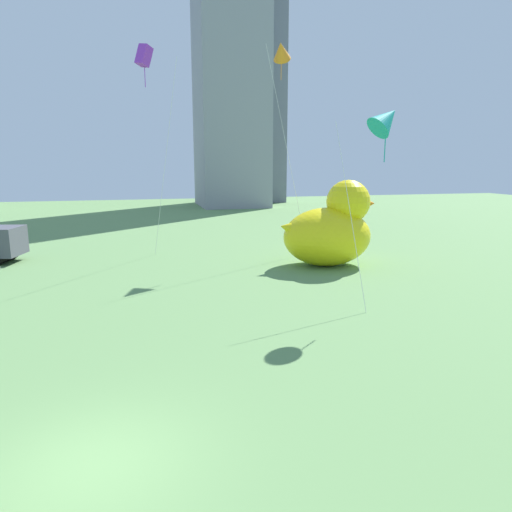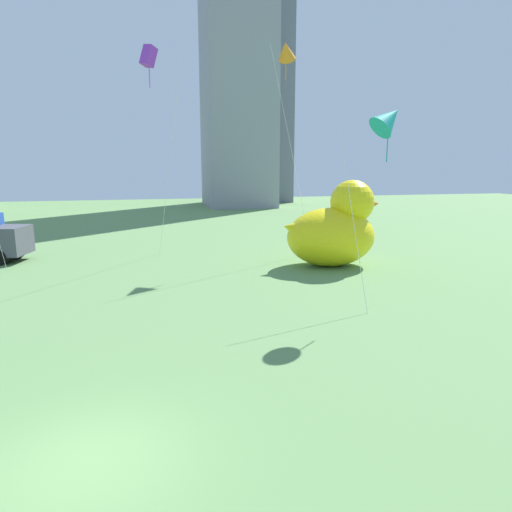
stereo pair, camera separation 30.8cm
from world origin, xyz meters
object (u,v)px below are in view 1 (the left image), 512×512
object	(u,v)px
kite_teal	(386,120)
kite_purple	(144,57)
giant_inflatable_duck	(331,230)
kite_orange	(281,51)

from	to	relation	value
kite_teal	kite_purple	bearing A→B (deg)	129.92
giant_inflatable_duck	kite_purple	bearing A→B (deg)	157.76
kite_orange	giant_inflatable_duck	bearing A→B (deg)	-73.60
kite_orange	kite_teal	world-z (taller)	kite_orange
kite_orange	kite_purple	world-z (taller)	kite_orange
kite_orange	kite_purple	size ratio (longest dim) A/B	1.09
giant_inflatable_duck	kite_teal	bearing A→B (deg)	-96.38
giant_inflatable_duck	kite_teal	size ratio (longest dim) A/B	0.71
kite_orange	kite_teal	bearing A→B (deg)	-86.55
giant_inflatable_duck	kite_orange	size ratio (longest dim) A/B	0.44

